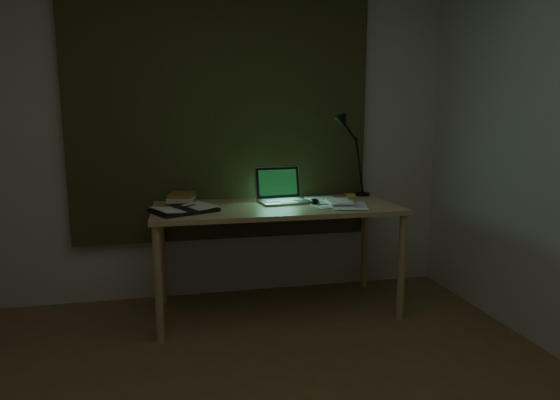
{
  "coord_description": "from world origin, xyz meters",
  "views": [
    {
      "loc": [
        -0.32,
        -1.55,
        1.34
      ],
      "look_at": [
        0.32,
        1.44,
        0.82
      ],
      "focal_mm": 30.0,
      "sensor_mm": 36.0,
      "label": 1
    }
  ],
  "objects_px": {
    "desk": "(276,259)",
    "book_stack": "(182,198)",
    "loose_papers": "(331,203)",
    "open_textbook": "(184,209)",
    "desk_lamp": "(364,158)",
    "laptop": "(284,186)"
  },
  "relations": [
    {
      "from": "book_stack",
      "to": "laptop",
      "type": "bearing_deg",
      "value": -6.91
    },
    {
      "from": "laptop",
      "to": "desk",
      "type": "bearing_deg",
      "value": -135.15
    },
    {
      "from": "desk",
      "to": "loose_papers",
      "type": "distance_m",
      "value": 0.55
    },
    {
      "from": "desk_lamp",
      "to": "desk",
      "type": "bearing_deg",
      "value": -170.6
    },
    {
      "from": "book_stack",
      "to": "desk",
      "type": "bearing_deg",
      "value": -16.42
    },
    {
      "from": "loose_papers",
      "to": "desk",
      "type": "bearing_deg",
      "value": 175.85
    },
    {
      "from": "open_textbook",
      "to": "laptop",
      "type": "bearing_deg",
      "value": -10.66
    },
    {
      "from": "laptop",
      "to": "book_stack",
      "type": "xyz_separation_m",
      "value": [
        -0.71,
        0.09,
        -0.08
      ]
    },
    {
      "from": "book_stack",
      "to": "loose_papers",
      "type": "xyz_separation_m",
      "value": [
        1.02,
        -0.21,
        -0.03
      ]
    },
    {
      "from": "laptop",
      "to": "loose_papers",
      "type": "height_order",
      "value": "laptop"
    },
    {
      "from": "desk",
      "to": "book_stack",
      "type": "xyz_separation_m",
      "value": [
        -0.63,
        0.19,
        0.42
      ]
    },
    {
      "from": "open_textbook",
      "to": "desk_lamp",
      "type": "bearing_deg",
      "value": -10.55
    },
    {
      "from": "laptop",
      "to": "loose_papers",
      "type": "relative_size",
      "value": 0.99
    },
    {
      "from": "laptop",
      "to": "open_textbook",
      "type": "distance_m",
      "value": 0.74
    },
    {
      "from": "laptop",
      "to": "book_stack",
      "type": "bearing_deg",
      "value": 165.49
    },
    {
      "from": "book_stack",
      "to": "loose_papers",
      "type": "relative_size",
      "value": 0.55
    },
    {
      "from": "book_stack",
      "to": "loose_papers",
      "type": "height_order",
      "value": "book_stack"
    },
    {
      "from": "laptop",
      "to": "open_textbook",
      "type": "height_order",
      "value": "laptop"
    },
    {
      "from": "desk",
      "to": "loose_papers",
      "type": "xyz_separation_m",
      "value": [
        0.39,
        -0.03,
        0.39
      ]
    },
    {
      "from": "desk",
      "to": "laptop",
      "type": "xyz_separation_m",
      "value": [
        0.08,
        0.1,
        0.5
      ]
    },
    {
      "from": "laptop",
      "to": "book_stack",
      "type": "height_order",
      "value": "laptop"
    },
    {
      "from": "desk_lamp",
      "to": "open_textbook",
      "type": "bearing_deg",
      "value": -176.08
    }
  ]
}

